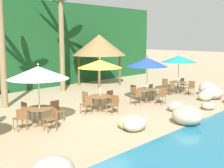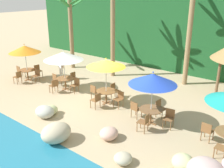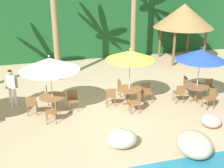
{
  "view_description": "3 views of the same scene",
  "coord_description": "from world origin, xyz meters",
  "px_view_note": "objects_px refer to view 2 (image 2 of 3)",
  "views": [
    {
      "loc": [
        -9.5,
        -9.83,
        3.54
      ],
      "look_at": [
        0.78,
        -0.12,
        1.32
      ],
      "focal_mm": 48.32,
      "sensor_mm": 36.0,
      "label": 1
    },
    {
      "loc": [
        8.78,
        -9.67,
        5.92
      ],
      "look_at": [
        0.64,
        0.48,
        1.13
      ],
      "focal_mm": 41.3,
      "sensor_mm": 36.0,
      "label": 2
    },
    {
      "loc": [
        -3.36,
        -10.77,
        5.55
      ],
      "look_at": [
        -0.5,
        -0.05,
        1.18
      ],
      "focal_mm": 45.66,
      "sensor_mm": 36.0,
      "label": 3
    }
  ],
  "objects_px": {
    "chair_yellow_right": "(96,100)",
    "chair_white_left": "(56,79)",
    "chair_white_seaward": "(75,84)",
    "dining_table_blue": "(151,111)",
    "chair_yellow_seaward": "(119,98)",
    "umbrella_white": "(64,56)",
    "chair_teal_right": "(224,147)",
    "dining_table_yellow": "(106,93)",
    "chair_blue_right": "(145,121)",
    "chair_orange_seaward": "(36,75)",
    "chair_yellow_inland": "(114,90)",
    "chair_orange_inland": "(38,70)",
    "chair_blue_seaward": "(169,117)",
    "umbrella_blue": "(153,79)",
    "chair_blue_left": "(135,109)",
    "chair_orange_left": "(20,71)",
    "chair_blue_inland": "(160,107)",
    "chair_yellow_left": "(94,91)",
    "umbrella_yellow": "(106,63)",
    "palm_tree_nearest": "(70,21)",
    "chair_white_right": "(54,85)",
    "palm_tree_second": "(113,13)",
    "palm_tree_third": "(191,14)",
    "chair_white_inland": "(74,78)",
    "umbrella_orange": "(25,49)",
    "chair_teal_left": "(207,130)",
    "waiter_in_white": "(61,66)",
    "dining_table_orange": "(27,72)",
    "dining_table_white": "(65,80)",
    "chair_orange_right": "(18,76)"
  },
  "relations": [
    {
      "from": "dining_table_orange",
      "to": "waiter_in_white",
      "type": "relative_size",
      "value": 0.65
    },
    {
      "from": "chair_yellow_left",
      "to": "chair_teal_right",
      "type": "xyz_separation_m",
      "value": [
        7.44,
        -1.16,
        0.0
      ]
    },
    {
      "from": "chair_white_seaward",
      "to": "dining_table_blue",
      "type": "relative_size",
      "value": 0.79
    },
    {
      "from": "umbrella_orange",
      "to": "chair_blue_inland",
      "type": "distance_m",
      "value": 10.01
    },
    {
      "from": "chair_orange_inland",
      "to": "chair_blue_inland",
      "type": "bearing_deg",
      "value": -0.26
    },
    {
      "from": "dining_table_yellow",
      "to": "chair_blue_right",
      "type": "relative_size",
      "value": 1.26
    },
    {
      "from": "palm_tree_nearest",
      "to": "palm_tree_third",
      "type": "height_order",
      "value": "palm_tree_third"
    },
    {
      "from": "chair_white_inland",
      "to": "chair_blue_left",
      "type": "xyz_separation_m",
      "value": [
        5.68,
        -1.34,
        0.0
      ]
    },
    {
      "from": "chair_white_right",
      "to": "palm_tree_third",
      "type": "height_order",
      "value": "palm_tree_third"
    },
    {
      "from": "chair_white_right",
      "to": "dining_table_yellow",
      "type": "distance_m",
      "value": 3.49
    },
    {
      "from": "chair_blue_left",
      "to": "waiter_in_white",
      "type": "xyz_separation_m",
      "value": [
        -7.24,
        1.6,
        0.47
      ]
    },
    {
      "from": "chair_orange_inland",
      "to": "chair_orange_left",
      "type": "distance_m",
      "value": 1.23
    },
    {
      "from": "umbrella_yellow",
      "to": "chair_yellow_seaward",
      "type": "xyz_separation_m",
      "value": [
        0.85,
        0.06,
        -1.76
      ]
    },
    {
      "from": "chair_blue_right",
      "to": "palm_tree_third",
      "type": "relative_size",
      "value": 0.13
    },
    {
      "from": "chair_orange_seaward",
      "to": "chair_yellow_inland",
      "type": "xyz_separation_m",
      "value": [
        5.79,
        1.15,
        0.0
      ]
    },
    {
      "from": "umbrella_white",
      "to": "chair_teal_right",
      "type": "xyz_separation_m",
      "value": [
        9.94,
        -1.2,
        -1.64
      ]
    },
    {
      "from": "chair_white_seaward",
      "to": "chair_yellow_right",
      "type": "relative_size",
      "value": 1.0
    },
    {
      "from": "chair_yellow_seaward",
      "to": "chair_yellow_right",
      "type": "height_order",
      "value": "same"
    },
    {
      "from": "dining_table_white",
      "to": "chair_orange_right",
      "type": "bearing_deg",
      "value": -158.28
    },
    {
      "from": "dining_table_orange",
      "to": "dining_table_yellow",
      "type": "distance_m",
      "value": 6.75
    },
    {
      "from": "chair_blue_inland",
      "to": "chair_white_inland",
      "type": "bearing_deg",
      "value": 175.81
    },
    {
      "from": "chair_orange_left",
      "to": "chair_yellow_inland",
      "type": "bearing_deg",
      "value": 9.89
    },
    {
      "from": "chair_white_seaward",
      "to": "chair_white_inland",
      "type": "relative_size",
      "value": 1.0
    },
    {
      "from": "chair_orange_inland",
      "to": "chair_white_seaward",
      "type": "xyz_separation_m",
      "value": [
        4.23,
        -0.35,
        0.0
      ]
    },
    {
      "from": "chair_blue_left",
      "to": "chair_teal_right",
      "type": "xyz_separation_m",
      "value": [
        4.35,
        -0.7,
        0.0
      ]
    },
    {
      "from": "chair_yellow_right",
      "to": "chair_white_left",
      "type": "bearing_deg",
      "value": 168.66
    },
    {
      "from": "chair_yellow_left",
      "to": "dining_table_yellow",
      "type": "bearing_deg",
      "value": 1.18
    },
    {
      "from": "umbrella_orange",
      "to": "palm_tree_third",
      "type": "relative_size",
      "value": 0.38
    },
    {
      "from": "chair_orange_left",
      "to": "palm_tree_second",
      "type": "distance_m",
      "value": 7.68
    },
    {
      "from": "chair_white_right",
      "to": "umbrella_yellow",
      "type": "distance_m",
      "value": 3.91
    },
    {
      "from": "chair_white_right",
      "to": "chair_yellow_seaward",
      "type": "distance_m",
      "value": 4.34
    },
    {
      "from": "dining_table_blue",
      "to": "palm_tree_nearest",
      "type": "distance_m",
      "value": 10.96
    },
    {
      "from": "chair_white_right",
      "to": "palm_tree_nearest",
      "type": "bearing_deg",
      "value": 125.39
    },
    {
      "from": "chair_white_left",
      "to": "chair_blue_inland",
      "type": "relative_size",
      "value": 1.0
    },
    {
      "from": "chair_white_seaward",
      "to": "chair_teal_left",
      "type": "xyz_separation_m",
      "value": [
        8.18,
        -0.43,
        0.0
      ]
    },
    {
      "from": "chair_orange_left",
      "to": "chair_white_seaward",
      "type": "distance_m",
      "value": 5.11
    },
    {
      "from": "chair_yellow_left",
      "to": "chair_blue_seaward",
      "type": "distance_m",
      "value": 4.78
    },
    {
      "from": "dining_table_yellow",
      "to": "chair_blue_seaward",
      "type": "bearing_deg",
      "value": -3.67
    },
    {
      "from": "umbrella_orange",
      "to": "chair_yellow_right",
      "type": "xyz_separation_m",
      "value": [
        6.78,
        -0.43,
        -1.66
      ]
    },
    {
      "from": "dining_table_blue",
      "to": "palm_tree_nearest",
      "type": "height_order",
      "value": "palm_tree_nearest"
    },
    {
      "from": "umbrella_white",
      "to": "palm_tree_nearest",
      "type": "height_order",
      "value": "palm_tree_nearest"
    },
    {
      "from": "chair_teal_left",
      "to": "chair_yellow_left",
      "type": "bearing_deg",
      "value": 177.05
    },
    {
      "from": "umbrella_blue",
      "to": "chair_blue_left",
      "type": "height_order",
      "value": "umbrella_blue"
    },
    {
      "from": "chair_blue_right",
      "to": "palm_tree_second",
      "type": "distance_m",
      "value": 8.98
    },
    {
      "from": "dining_table_yellow",
      "to": "waiter_in_white",
      "type": "distance_m",
      "value": 5.14
    },
    {
      "from": "chair_orange_left",
      "to": "chair_blue_right",
      "type": "bearing_deg",
      "value": -4.44
    },
    {
      "from": "dining_table_yellow",
      "to": "umbrella_white",
      "type": "bearing_deg",
      "value": 179.69
    },
    {
      "from": "chair_orange_seaward",
      "to": "chair_blue_right",
      "type": "height_order",
      "value": "same"
    },
    {
      "from": "palm_tree_nearest",
      "to": "palm_tree_second",
      "type": "bearing_deg",
      "value": 5.71
    },
    {
      "from": "palm_tree_third",
      "to": "chair_white_inland",
      "type": "bearing_deg",
      "value": -139.06
    }
  ]
}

